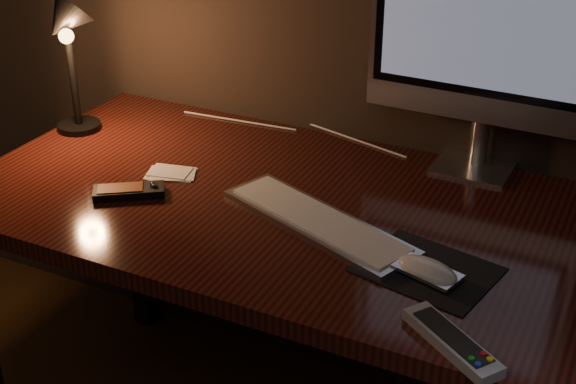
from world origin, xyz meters
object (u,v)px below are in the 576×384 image
at_px(mouse, 428,272).
at_px(media_remote, 129,191).
at_px(monitor, 489,30).
at_px(desk_lamp, 67,40).
at_px(desk, 337,247).
at_px(keyboard, 318,221).
at_px(tv_remote, 452,341).

relative_size(mouse, media_remote, 0.77).
bearing_deg(monitor, desk_lamp, -164.12).
bearing_deg(desk, desk_lamp, 179.27).
relative_size(desk, media_remote, 10.21).
distance_m(mouse, media_remote, 0.68).
xyz_separation_m(desk, keyboard, (0.01, -0.13, 0.14)).
xyz_separation_m(monitor, desk_lamp, (-0.94, -0.25, -0.08)).
height_order(desk, tv_remote, tv_remote).
height_order(keyboard, mouse, mouse).
distance_m(desk, desk_lamp, 0.81).
distance_m(desk, monitor, 0.57).
relative_size(keyboard, media_remote, 2.88).
relative_size(keyboard, desk_lamp, 1.23).
bearing_deg(desk_lamp, keyboard, -8.03).
relative_size(keyboard, mouse, 3.77).
bearing_deg(tv_remote, monitor, 136.74).
height_order(desk, media_remote, media_remote).
xyz_separation_m(keyboard, mouse, (0.26, -0.09, 0.00)).
bearing_deg(keyboard, desk_lamp, -170.10).
distance_m(keyboard, tv_remote, 0.44).
bearing_deg(desk_lamp, mouse, -9.95).
bearing_deg(tv_remote, mouse, 153.54).
distance_m(media_remote, desk_lamp, 0.44).
height_order(tv_remote, desk_lamp, desk_lamp).
height_order(desk, monitor, monitor).
height_order(monitor, tv_remote, monitor).
distance_m(monitor, tv_remote, 0.74).
height_order(keyboard, tv_remote, tv_remote).
bearing_deg(media_remote, desk, -8.47).
bearing_deg(tv_remote, media_remote, -159.30).
relative_size(keyboard, tv_remote, 2.38).
xyz_separation_m(monitor, mouse, (0.04, -0.48, -0.32)).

